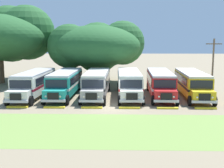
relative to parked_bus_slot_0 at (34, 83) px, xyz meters
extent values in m
plane|color=#84755B|center=(8.95, -5.08, -1.58)|extent=(220.00, 220.00, 0.00)
cube|color=olive|center=(8.95, -11.99, -1.58)|extent=(80.00, 8.12, 0.01)
cube|color=silver|center=(0.01, 0.31, -0.03)|extent=(2.68, 9.25, 2.10)
cube|color=maroon|center=(0.01, 0.31, -0.20)|extent=(2.71, 9.27, 0.24)
cube|color=black|center=(1.28, 0.58, 0.47)|extent=(0.20, 8.00, 0.80)
cube|color=black|center=(-1.26, 0.63, 0.47)|extent=(0.20, 8.00, 0.80)
cube|color=#B2B2B7|center=(0.01, 0.31, 1.13)|extent=(2.60, 9.15, 0.22)
cube|color=silver|center=(-0.10, -4.99, -0.56)|extent=(2.23, 1.44, 1.05)
cube|color=black|center=(-0.11, -5.73, -0.53)|extent=(1.10, 0.12, 0.70)
cube|color=#B7B7BC|center=(-0.11, -5.77, -0.96)|extent=(2.40, 0.25, 0.24)
cube|color=black|center=(-0.08, -4.32, 0.47)|extent=(2.20, 0.10, 0.84)
cube|color=maroon|center=(0.10, 4.93, -0.14)|extent=(0.90, 0.08, 1.30)
sphere|color=#EAE5C6|center=(0.59, -5.80, -0.53)|extent=(0.20, 0.20, 0.20)
sphere|color=#EAE5C6|center=(-0.81, -5.77, -0.53)|extent=(0.20, 0.20, 0.20)
cylinder|color=black|center=(1.10, -4.92, -1.08)|extent=(0.30, 1.01, 1.00)
cylinder|color=black|center=(-1.30, -4.87, -1.08)|extent=(0.30, 1.01, 1.00)
cylinder|color=black|center=(1.26, 3.28, -1.08)|extent=(0.30, 1.01, 1.00)
cylinder|color=black|center=(-1.14, 3.33, -1.08)|extent=(0.30, 1.01, 1.00)
cube|color=teal|center=(3.49, 0.72, -0.03)|extent=(2.66, 9.24, 2.10)
cube|color=white|center=(3.49, 0.72, -0.20)|extent=(2.69, 9.26, 0.24)
cube|color=black|center=(4.76, 1.00, 0.47)|extent=(0.18, 8.00, 0.80)
cube|color=black|center=(2.23, 1.04, 0.47)|extent=(0.18, 8.00, 0.80)
cube|color=#B2B2B7|center=(3.49, 0.72, 1.13)|extent=(2.58, 9.14, 0.22)
cube|color=teal|center=(3.40, -4.58, -0.56)|extent=(2.22, 1.44, 1.05)
cube|color=black|center=(3.39, -5.32, -0.53)|extent=(1.10, 0.12, 0.70)
cube|color=#B7B7BC|center=(3.38, -5.36, -0.96)|extent=(2.40, 0.24, 0.24)
cube|color=black|center=(3.41, -3.91, 0.47)|extent=(2.20, 0.10, 0.84)
cube|color=white|center=(3.57, 5.34, -0.14)|extent=(0.90, 0.08, 1.30)
sphere|color=#EAE5C6|center=(4.08, -5.38, -0.53)|extent=(0.20, 0.20, 0.20)
sphere|color=#EAE5C6|center=(2.68, -5.36, -0.53)|extent=(0.20, 0.20, 0.20)
cylinder|color=black|center=(4.60, -4.50, -1.08)|extent=(0.30, 1.00, 1.00)
cylinder|color=black|center=(2.20, -4.46, -1.08)|extent=(0.30, 1.00, 1.00)
cylinder|color=black|center=(4.74, 3.70, -1.08)|extent=(0.30, 1.00, 1.00)
cylinder|color=black|center=(2.34, 3.74, -1.08)|extent=(0.30, 1.00, 1.00)
cube|color=#9E9993|center=(7.16, 0.71, -0.03)|extent=(2.63, 9.23, 2.10)
cube|color=#282828|center=(7.16, 0.71, -0.20)|extent=(2.66, 9.25, 0.24)
cube|color=black|center=(8.43, 0.99, 0.47)|extent=(0.15, 8.00, 0.80)
cube|color=black|center=(5.89, 1.03, 0.47)|extent=(0.15, 8.00, 0.80)
cube|color=beige|center=(7.16, 0.71, 1.13)|extent=(2.55, 9.13, 0.22)
cube|color=#9E9993|center=(7.08, -4.59, -0.56)|extent=(2.22, 1.43, 1.05)
cube|color=black|center=(7.07, -5.33, -0.53)|extent=(1.10, 0.12, 0.70)
cube|color=#B7B7BC|center=(7.07, -5.37, -0.96)|extent=(2.40, 0.23, 0.24)
cube|color=black|center=(7.09, -3.92, 0.47)|extent=(2.20, 0.09, 0.84)
cube|color=#282828|center=(7.22, 5.33, -0.14)|extent=(0.90, 0.07, 1.30)
sphere|color=#EAE5C6|center=(7.77, -5.39, -0.53)|extent=(0.20, 0.20, 0.20)
sphere|color=#EAE5C6|center=(6.37, -5.37, -0.53)|extent=(0.20, 0.20, 0.20)
cylinder|color=black|center=(8.28, -4.51, -1.08)|extent=(0.29, 1.00, 1.00)
cylinder|color=black|center=(5.88, -4.47, -1.08)|extent=(0.29, 1.00, 1.00)
cylinder|color=black|center=(8.40, 3.69, -1.08)|extent=(0.29, 1.00, 1.00)
cylinder|color=black|center=(6.00, 3.73, -1.08)|extent=(0.29, 1.00, 1.00)
cube|color=silver|center=(10.89, 0.77, -0.03)|extent=(2.61, 9.23, 2.10)
cube|color=red|center=(10.89, 0.77, -0.20)|extent=(2.64, 9.25, 0.24)
cube|color=black|center=(12.15, 1.08, 0.47)|extent=(0.14, 8.00, 0.80)
cube|color=black|center=(9.61, 1.05, 0.47)|extent=(0.14, 8.00, 0.80)
cube|color=silver|center=(10.89, 0.77, 1.13)|extent=(2.53, 9.13, 0.22)
cube|color=silver|center=(10.95, -4.53, -0.56)|extent=(2.22, 1.43, 1.05)
cube|color=black|center=(10.96, -5.27, -0.53)|extent=(1.10, 0.11, 0.70)
cube|color=#B7B7BC|center=(10.96, -5.31, -0.96)|extent=(2.40, 0.23, 0.24)
cube|color=black|center=(10.94, -3.86, 0.47)|extent=(2.20, 0.09, 0.84)
cube|color=red|center=(10.83, 5.39, -0.14)|extent=(0.90, 0.07, 1.30)
sphere|color=#EAE5C6|center=(11.66, -5.32, -0.53)|extent=(0.20, 0.20, 0.20)
sphere|color=#EAE5C6|center=(10.26, -5.33, -0.53)|extent=(0.20, 0.20, 0.20)
cylinder|color=black|center=(12.15, -4.42, -1.08)|extent=(0.29, 1.00, 1.00)
cylinder|color=black|center=(9.75, -4.45, -1.08)|extent=(0.29, 1.00, 1.00)
cylinder|color=black|center=(12.05, 3.78, -1.08)|extent=(0.29, 1.00, 1.00)
cylinder|color=black|center=(9.65, 3.75, -1.08)|extent=(0.29, 1.00, 1.00)
cube|color=red|center=(14.48, 0.85, -0.03)|extent=(2.83, 9.29, 2.10)
cube|color=white|center=(14.48, 0.85, -0.20)|extent=(2.86, 9.31, 0.24)
cube|color=black|center=(15.76, 1.10, 0.47)|extent=(0.33, 8.00, 0.80)
cube|color=black|center=(13.22, 1.19, 0.47)|extent=(0.33, 8.00, 0.80)
cube|color=#B2B2B7|center=(14.48, 0.85, 1.13)|extent=(2.75, 9.18, 0.22)
cube|color=red|center=(14.29, -4.45, -0.56)|extent=(2.25, 1.48, 1.05)
cube|color=black|center=(14.26, -5.19, -0.53)|extent=(1.10, 0.14, 0.70)
cube|color=#B7B7BC|center=(14.26, -5.23, -0.96)|extent=(2.41, 0.29, 0.24)
cube|color=black|center=(14.31, -3.78, 0.47)|extent=(2.20, 0.14, 0.84)
cube|color=white|center=(14.65, 5.47, -0.14)|extent=(0.90, 0.09, 1.30)
sphere|color=#EAE5C6|center=(14.96, -5.26, -0.53)|extent=(0.20, 0.20, 0.20)
sphere|color=#EAE5C6|center=(13.56, -5.21, -0.53)|extent=(0.20, 0.20, 0.20)
cylinder|color=black|center=(15.49, -4.39, -1.08)|extent=(0.32, 1.01, 1.00)
cylinder|color=black|center=(13.09, -4.30, -1.08)|extent=(0.32, 1.01, 1.00)
cylinder|color=black|center=(15.79, 3.80, -1.08)|extent=(0.32, 1.01, 1.00)
cylinder|color=black|center=(13.39, 3.89, -1.08)|extent=(0.32, 1.01, 1.00)
cube|color=yellow|center=(18.07, 0.63, -0.03)|extent=(2.85, 9.29, 2.10)
cube|color=black|center=(18.07, 0.63, -0.20)|extent=(2.88, 9.31, 0.24)
cube|color=black|center=(19.35, 0.88, 0.47)|extent=(0.35, 8.00, 0.80)
cube|color=black|center=(16.81, 0.98, 0.47)|extent=(0.35, 8.00, 0.80)
cube|color=beige|center=(18.07, 0.63, 1.13)|extent=(2.77, 9.19, 0.22)
cube|color=yellow|center=(17.86, -4.67, -0.56)|extent=(2.25, 1.48, 1.05)
cube|color=black|center=(17.83, -5.41, -0.53)|extent=(1.10, 0.14, 0.70)
cube|color=#B7B7BC|center=(17.83, -5.45, -0.96)|extent=(2.41, 0.29, 0.24)
cube|color=black|center=(17.89, -4.00, 0.47)|extent=(2.20, 0.15, 0.84)
cube|color=black|center=(18.25, 5.24, -0.14)|extent=(0.90, 0.09, 1.30)
sphere|color=#EAE5C6|center=(18.53, -5.49, -0.53)|extent=(0.20, 0.20, 0.20)
sphere|color=#EAE5C6|center=(17.13, -5.43, -0.53)|extent=(0.20, 0.20, 0.20)
cylinder|color=black|center=(19.07, -4.62, -1.08)|extent=(0.32, 1.01, 1.00)
cylinder|color=black|center=(16.67, -4.52, -1.08)|extent=(0.32, 1.01, 1.00)
cylinder|color=black|center=(19.38, 3.58, -1.08)|extent=(0.32, 1.01, 1.00)
cylinder|color=black|center=(16.98, 3.67, -1.08)|extent=(0.32, 1.01, 1.00)
cube|color=yellow|center=(0.02, -5.77, -1.51)|extent=(2.00, 0.36, 0.15)
cube|color=yellow|center=(3.59, -5.77, -1.51)|extent=(2.00, 0.36, 0.15)
cube|color=yellow|center=(7.16, -5.77, -1.51)|extent=(2.00, 0.36, 0.15)
cube|color=yellow|center=(10.73, -5.77, -1.51)|extent=(2.00, 0.36, 0.15)
cube|color=yellow|center=(14.30, -5.77, -1.51)|extent=(2.00, 0.36, 0.15)
cube|color=yellow|center=(17.88, -5.77, -1.51)|extent=(2.00, 0.36, 0.15)
cylinder|color=brown|center=(6.27, 10.21, 0.02)|extent=(1.01, 1.01, 3.20)
ellipsoid|color=#235628|center=(6.27, 10.21, 3.92)|extent=(13.11, 12.79, 6.14)
sphere|color=#235628|center=(10.22, 11.87, 4.39)|extent=(6.72, 6.72, 6.72)
sphere|color=#235628|center=(2.56, 9.06, 3.94)|extent=(6.36, 6.36, 6.36)
sphere|color=#235628|center=(6.27, 13.34, 3.65)|extent=(7.92, 7.92, 7.92)
cylinder|color=brown|center=(-7.98, 9.86, 0.53)|extent=(0.93, 0.93, 4.22)
sphere|color=#235628|center=(-4.24, 11.44, 5.93)|extent=(8.26, 8.26, 8.26)
sphere|color=#235628|center=(-7.98, 14.51, 5.81)|extent=(9.10, 9.10, 9.10)
cylinder|color=brown|center=(20.48, 0.86, 1.71)|extent=(0.20, 0.20, 6.57)
cube|color=brown|center=(20.48, 0.86, 4.39)|extent=(1.80, 0.12, 0.12)
camera|label=1|loc=(9.77, -31.93, 4.82)|focal=45.55mm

